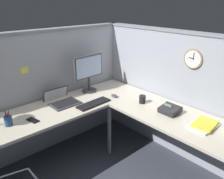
{
  "coord_description": "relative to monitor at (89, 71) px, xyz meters",
  "views": [
    {
      "loc": [
        -1.52,
        -1.75,
        1.91
      ],
      "look_at": [
        0.21,
        0.17,
        0.89
      ],
      "focal_mm": 37.0,
      "sensor_mm": 36.0,
      "label": 1
    }
  ],
  "objects": [
    {
      "name": "ground_plane",
      "position": [
        -0.22,
        -0.64,
        -1.02
      ],
      "size": [
        6.8,
        6.8,
        0.0
      ],
      "primitive_type": "plane",
      "color": "#383D47"
    },
    {
      "name": "cubicle_wall_back",
      "position": [
        -0.59,
        0.23,
        -0.23
      ],
      "size": [
        2.57,
        0.12,
        1.58
      ],
      "color": "#999EA8",
      "rests_on": "ground"
    },
    {
      "name": "cubicle_wall_right",
      "position": [
        0.65,
        -0.9,
        -0.23
      ],
      "size": [
        0.12,
        2.37,
        1.58
      ],
      "color": "#999EA8",
      "rests_on": "ground"
    },
    {
      "name": "desk",
      "position": [
        -0.37,
        -0.69,
        -0.39
      ],
      "size": [
        2.35,
        2.15,
        0.73
      ],
      "color": "beige",
      "rests_on": "ground"
    },
    {
      "name": "monitor",
      "position": [
        0.0,
        0.0,
        0.0
      ],
      "size": [
        0.46,
        0.2,
        0.5
      ],
      "color": "#38383D",
      "rests_on": "desk"
    },
    {
      "name": "laptop",
      "position": [
        -0.47,
        -0.05,
        -0.27
      ],
      "size": [
        0.34,
        0.38,
        0.22
      ],
      "color": "#38383D",
      "rests_on": "desk"
    },
    {
      "name": "keyboard",
      "position": [
        -0.22,
        -0.38,
        -0.28
      ],
      "size": [
        0.44,
        0.16,
        0.02
      ],
      "primitive_type": "cube",
      "rotation": [
        0.0,
        0.0,
        0.05
      ],
      "color": "black",
      "rests_on": "desk"
    },
    {
      "name": "computer_mouse",
      "position": [
        0.12,
        -0.38,
        -0.28
      ],
      "size": [
        0.06,
        0.1,
        0.03
      ],
      "primitive_type": "ellipsoid",
      "color": "#38383D",
      "rests_on": "desk"
    },
    {
      "name": "pen_cup",
      "position": [
        -1.15,
        -0.2,
        -0.24
      ],
      "size": [
        0.08,
        0.08,
        0.18
      ],
      "color": "navy",
      "rests_on": "desk"
    },
    {
      "name": "cell_phone",
      "position": [
        -0.94,
        -0.27,
        -0.29
      ],
      "size": [
        0.1,
        0.16,
        0.01
      ],
      "primitive_type": "cube",
      "rotation": [
        0.0,
        0.0,
        0.22
      ],
      "color": "black",
      "rests_on": "desk"
    },
    {
      "name": "office_phone",
      "position": [
        0.27,
        -1.13,
        -0.26
      ],
      "size": [
        0.19,
        0.21,
        0.11
      ],
      "color": "#232326",
      "rests_on": "desk"
    },
    {
      "name": "book_stack",
      "position": [
        0.27,
        -1.52,
        -0.27
      ],
      "size": [
        0.3,
        0.23,
        0.04
      ],
      "color": "silver",
      "rests_on": "desk"
    },
    {
      "name": "coffee_mug",
      "position": [
        0.25,
        -0.74,
        -0.25
      ],
      "size": [
        0.08,
        0.08,
        0.1
      ],
      "primitive_type": "cylinder",
      "color": "black",
      "rests_on": "desk"
    },
    {
      "name": "wall_clock",
      "position": [
        0.6,
        -1.14,
        0.27
      ],
      "size": [
        0.04,
        0.22,
        0.22
      ],
      "color": "olive"
    },
    {
      "name": "pinned_note_leftmost",
      "position": [
        -0.78,
        0.18,
        0.12
      ],
      "size": [
        0.09,
        0.0,
        0.07
      ],
      "primitive_type": "cube",
      "color": "#EAD84C"
    }
  ]
}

